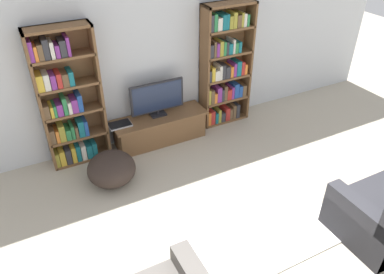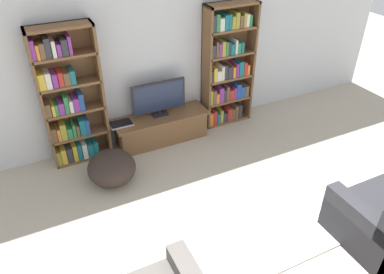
{
  "view_description": "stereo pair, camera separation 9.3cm",
  "coord_description": "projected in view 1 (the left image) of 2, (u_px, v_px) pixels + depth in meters",
  "views": [
    {
      "loc": [
        -1.86,
        -0.76,
        3.4
      ],
      "look_at": [
        -0.0,
        2.84,
        0.7
      ],
      "focal_mm": 35.0,
      "sensor_mm": 36.0,
      "label": 1
    },
    {
      "loc": [
        -1.78,
        -0.8,
        3.4
      ],
      "look_at": [
        -0.0,
        2.84,
        0.7
      ],
      "focal_mm": 35.0,
      "sensor_mm": 36.0,
      "label": 2
    }
  ],
  "objects": [
    {
      "name": "bookshelf_left",
      "position": [
        67.0,
        102.0,
        5.13
      ],
      "size": [
        0.84,
        0.3,
        2.0
      ],
      "color": "brown",
      "rests_on": "ground_plane"
    },
    {
      "name": "wall_back",
      "position": [
        150.0,
        58.0,
        5.56
      ],
      "size": [
        8.8,
        0.06,
        2.6
      ],
      "color": "silver",
      "rests_on": "ground_plane"
    },
    {
      "name": "beanbag_ottoman",
      "position": [
        112.0,
        169.0,
        5.07
      ],
      "size": [
        0.65,
        0.65,
        0.46
      ],
      "primitive_type": "ellipsoid",
      "color": "#2D231E",
      "rests_on": "ground_plane"
    },
    {
      "name": "area_rug",
      "position": [
        251.0,
        223.0,
        4.54
      ],
      "size": [
        2.03,
        1.43,
        0.02
      ],
      "color": "white",
      "rests_on": "ground_plane"
    },
    {
      "name": "tv_stand",
      "position": [
        160.0,
        128.0,
        5.94
      ],
      "size": [
        1.5,
        0.47,
        0.44
      ],
      "color": "brown",
      "rests_on": "ground_plane"
    },
    {
      "name": "bookshelf_right",
      "position": [
        224.0,
        68.0,
        6.07
      ],
      "size": [
        0.84,
        0.3,
        2.0
      ],
      "color": "brown",
      "rests_on": "ground_plane"
    },
    {
      "name": "laptop",
      "position": [
        120.0,
        125.0,
        5.59
      ],
      "size": [
        0.34,
        0.23,
        0.03
      ],
      "color": "#B7B7BC",
      "rests_on": "tv_stand"
    },
    {
      "name": "television",
      "position": [
        157.0,
        98.0,
        5.68
      ],
      "size": [
        0.85,
        0.16,
        0.56
      ],
      "color": "black",
      "rests_on": "tv_stand"
    }
  ]
}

